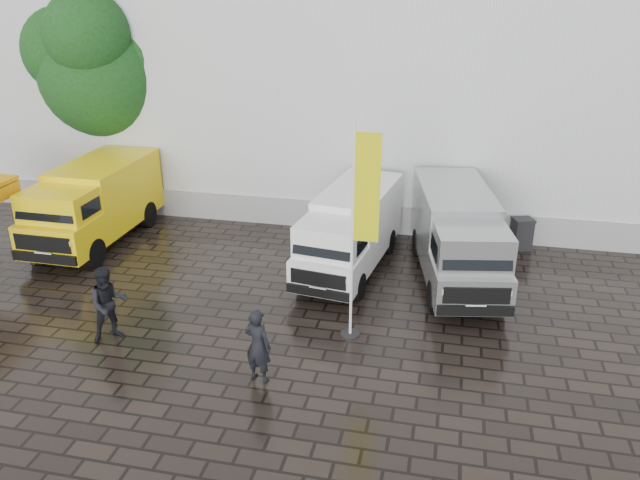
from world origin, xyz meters
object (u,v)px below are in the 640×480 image
object	(u,v)px
van_yellow	(94,206)
flagpole	(360,222)
van_white	(350,233)
person_tent	(109,304)
van_silver	(457,239)
wheelie_bin	(522,233)
person_front	(258,345)

from	to	relation	value
van_yellow	flagpole	size ratio (longest dim) A/B	1.04
van_white	flagpole	world-z (taller)	flagpole
van_yellow	person_tent	xyz separation A→B (m)	(3.69, -5.62, -0.34)
van_white	van_silver	xyz separation A→B (m)	(3.22, 0.00, 0.09)
van_silver	wheelie_bin	distance (m)	3.65
flagpole	person_tent	distance (m)	6.60
van_yellow	wheelie_bin	xyz separation A→B (m)	(14.27, 2.53, -0.79)
van_white	person_tent	xyz separation A→B (m)	(-5.20, -5.31, -0.24)
wheelie_bin	person_front	size ratio (longest dim) A/B	0.59
van_yellow	van_silver	size ratio (longest dim) A/B	0.95
van_yellow	van_white	world-z (taller)	van_yellow
van_yellow	flagpole	distance (m)	10.76
van_white	flagpole	size ratio (longest dim) A/B	1.02
van_silver	wheelie_bin	size ratio (longest dim) A/B	5.66
van_yellow	wheelie_bin	distance (m)	14.51
flagpole	person_tent	size ratio (longest dim) A/B	2.81
wheelie_bin	person_front	distance (m)	11.09
van_white	van_yellow	bearing A→B (deg)	-174.00
van_yellow	van_silver	bearing A→B (deg)	-0.88
person_tent	van_white	bearing A→B (deg)	5.08
van_silver	person_front	xyz separation A→B (m)	(-4.24, -6.22, -0.41)
van_white	van_silver	bearing A→B (deg)	8.01
van_yellow	van_silver	xyz separation A→B (m)	(12.11, -0.31, -0.01)
van_yellow	van_white	xyz separation A→B (m)	(8.89, -0.31, -0.11)
van_silver	flagpole	bearing A→B (deg)	-131.98
van_silver	person_tent	bearing A→B (deg)	-158.41
van_yellow	person_tent	bearing A→B (deg)	-56.12
person_front	van_yellow	bearing A→B (deg)	-23.39
van_yellow	van_silver	distance (m)	12.11
van_yellow	wheelie_bin	size ratio (longest dim) A/B	5.36
flagpole	person_front	bearing A→B (deg)	-128.68
van_white	person_tent	distance (m)	7.43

